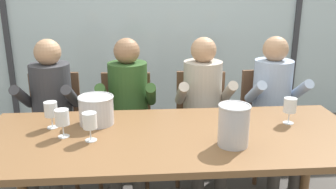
# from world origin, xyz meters

# --- Properties ---
(ground) EXTENTS (14.00, 14.00, 0.00)m
(ground) POSITION_xyz_m (0.00, 1.00, 0.00)
(ground) COLOR #4C4742
(window_glass_panel) EXTENTS (7.56, 0.03, 2.60)m
(window_glass_panel) POSITION_xyz_m (0.00, 2.24, 1.30)
(window_glass_panel) COLOR silver
(window_glass_panel) RESTS_ON ground
(window_mullion_left) EXTENTS (0.06, 0.06, 2.60)m
(window_mullion_left) POSITION_xyz_m (-1.70, 2.22, 1.30)
(window_mullion_left) COLOR #38383D
(window_mullion_left) RESTS_ON ground
(window_mullion_right) EXTENTS (0.06, 0.06, 2.60)m
(window_mullion_right) POSITION_xyz_m (1.70, 2.22, 1.30)
(window_mullion_right) COLOR #38383D
(window_mullion_right) RESTS_ON ground
(hillside_vineyard) EXTENTS (13.56, 2.40, 1.89)m
(hillside_vineyard) POSITION_xyz_m (0.00, 6.23, 0.94)
(hillside_vineyard) COLOR #477A38
(hillside_vineyard) RESTS_ON ground
(dining_table) EXTENTS (2.36, 0.94, 0.74)m
(dining_table) POSITION_xyz_m (0.00, 0.00, 0.67)
(dining_table) COLOR brown
(dining_table) RESTS_ON ground
(chair_near_curtain) EXTENTS (0.45, 0.45, 0.90)m
(chair_near_curtain) POSITION_xyz_m (-0.93, 0.91, 0.53)
(chair_near_curtain) COLOR brown
(chair_near_curtain) RESTS_ON ground
(chair_left_of_center) EXTENTS (0.47, 0.47, 0.90)m
(chair_left_of_center) POSITION_xyz_m (-0.32, 0.87, 0.53)
(chair_left_of_center) COLOR brown
(chair_left_of_center) RESTS_ON ground
(chair_center) EXTENTS (0.49, 0.49, 0.90)m
(chair_center) POSITION_xyz_m (0.32, 0.86, 0.53)
(chair_center) COLOR brown
(chair_center) RESTS_ON ground
(chair_right_of_center) EXTENTS (0.47, 0.47, 0.90)m
(chair_right_of_center) POSITION_xyz_m (0.92, 0.89, 0.53)
(chair_right_of_center) COLOR brown
(chair_right_of_center) RESTS_ON ground
(person_charcoal_jacket) EXTENTS (0.48, 0.62, 1.22)m
(person_charcoal_jacket) POSITION_xyz_m (-0.92, 0.74, 0.70)
(person_charcoal_jacket) COLOR #38383D
(person_charcoal_jacket) RESTS_ON ground
(person_olive_shirt) EXTENTS (0.47, 0.62, 1.22)m
(person_olive_shirt) POSITION_xyz_m (-0.30, 0.74, 0.70)
(person_olive_shirt) COLOR #2D5123
(person_olive_shirt) RESTS_ON ground
(person_beige_jumper) EXTENTS (0.46, 0.61, 1.22)m
(person_beige_jumper) POSITION_xyz_m (0.33, 0.74, 0.70)
(person_beige_jumper) COLOR #B7AD9E
(person_beige_jumper) RESTS_ON ground
(person_pale_blue_shirt) EXTENTS (0.47, 0.62, 1.22)m
(person_pale_blue_shirt) POSITION_xyz_m (0.93, 0.74, 0.70)
(person_pale_blue_shirt) COLOR #9EB2D1
(person_pale_blue_shirt) RESTS_ON ground
(ice_bucket_primary) EXTENTS (0.23, 0.23, 0.19)m
(ice_bucket_primary) POSITION_xyz_m (-0.48, 0.22, 0.83)
(ice_bucket_primary) COLOR #B7B7BC
(ice_bucket_primary) RESTS_ON dining_table
(ice_bucket_secondary) EXTENTS (0.18, 0.18, 0.24)m
(ice_bucket_secondary) POSITION_xyz_m (0.33, -0.17, 0.86)
(ice_bucket_secondary) COLOR #B7B7BC
(ice_bucket_secondary) RESTS_ON dining_table
(wine_glass_by_left_taster) EXTENTS (0.08, 0.08, 0.17)m
(wine_glass_by_left_taster) POSITION_xyz_m (-0.66, 0.02, 0.85)
(wine_glass_by_left_taster) COLOR silver
(wine_glass_by_left_taster) RESTS_ON dining_table
(wine_glass_near_bucket) EXTENTS (0.08, 0.08, 0.17)m
(wine_glass_near_bucket) POSITION_xyz_m (-0.49, -0.05, 0.85)
(wine_glass_near_bucket) COLOR silver
(wine_glass_near_bucket) RESTS_ON dining_table
(wine_glass_center_pour) EXTENTS (0.08, 0.08, 0.17)m
(wine_glass_center_pour) POSITION_xyz_m (-0.76, 0.17, 0.86)
(wine_glass_center_pour) COLOR silver
(wine_glass_center_pour) RESTS_ON dining_table
(wine_glass_by_right_taster) EXTENTS (0.08, 0.08, 0.17)m
(wine_glass_by_right_taster) POSITION_xyz_m (0.79, 0.13, 0.85)
(wine_glass_by_right_taster) COLOR silver
(wine_glass_by_right_taster) RESTS_ON dining_table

